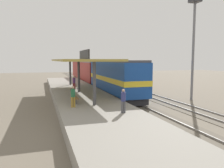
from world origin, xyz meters
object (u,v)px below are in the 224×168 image
at_px(light_mast, 194,26).
at_px(person_boarding, 74,82).
at_px(person_walking, 123,100).
at_px(platform_bench, 75,98).
at_px(passenger_carriage_single, 87,71).
at_px(locomotive, 115,78).
at_px(person_waiting, 73,95).

xyz_separation_m(light_mast, person_boarding, (-12.66, 6.32, -6.54)).
relative_size(light_mast, person_walking, 6.84).
relative_size(platform_bench, passenger_carriage_single, 0.08).
height_order(platform_bench, person_boarding, person_boarding).
relative_size(locomotive, passenger_carriage_single, 0.72).
xyz_separation_m(platform_bench, person_boarding, (1.14, 8.65, 0.51)).
bearing_deg(locomotive, person_boarding, 162.27).
distance_m(person_waiting, person_boarding, 10.64).
distance_m(platform_bench, person_walking, 5.53).
bearing_deg(person_boarding, locomotive, -17.73).
relative_size(locomotive, person_waiting, 8.44).
bearing_deg(platform_bench, person_walking, -60.49).
distance_m(light_mast, person_waiting, 16.21).
bearing_deg(platform_bench, locomotive, 49.78).
distance_m(locomotive, person_boarding, 5.13).
bearing_deg(person_boarding, passenger_carriage_single, 73.55).
relative_size(platform_bench, locomotive, 0.12).
bearing_deg(light_mast, person_boarding, 153.48).
bearing_deg(locomotive, light_mast, -31.42).
bearing_deg(locomotive, person_walking, -105.47).
height_order(light_mast, person_waiting, light_mast).
distance_m(platform_bench, light_mast, 15.67).
height_order(person_walking, person_boarding, same).
bearing_deg(platform_bench, person_waiting, -102.68).
height_order(passenger_carriage_single, person_boarding, passenger_carriage_single).
xyz_separation_m(platform_bench, locomotive, (6.00, 7.09, 1.07)).
bearing_deg(light_mast, person_waiting, -163.52).
bearing_deg(locomotive, person_waiting, -125.60).
relative_size(light_mast, person_boarding, 6.84).
xyz_separation_m(light_mast, person_walking, (-11.09, -7.12, -6.54)).
relative_size(passenger_carriage_single, person_walking, 11.70).
bearing_deg(person_boarding, person_walking, -83.35).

